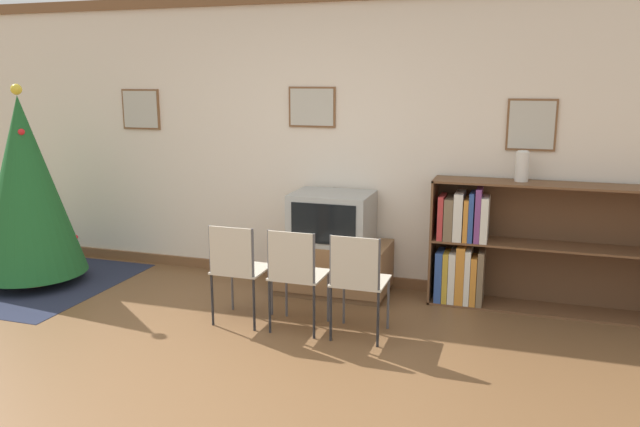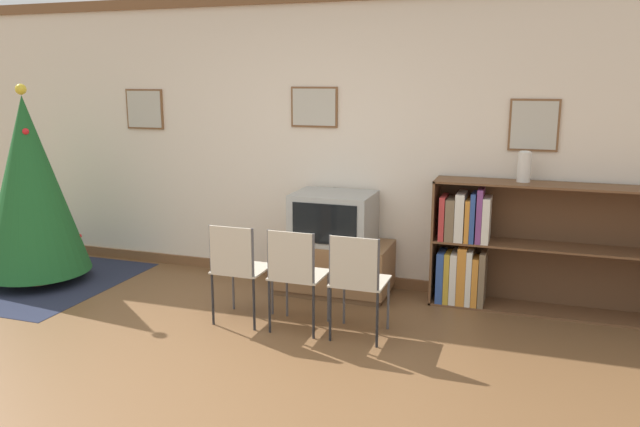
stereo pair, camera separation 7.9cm
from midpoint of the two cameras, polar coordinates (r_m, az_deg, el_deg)
name	(u,v)px [view 1 (the left image)]	position (r m, az deg, el deg)	size (l,w,h in m)	color
ground_plane	(186,404)	(4.04, -12.70, -16.65)	(24.00, 24.00, 0.00)	brown
wall_back	(318,141)	(5.92, -0.55, 6.62)	(9.16, 0.11, 2.70)	silver
area_rug	(36,282)	(6.66, -24.86, -5.74)	(1.55, 1.72, 0.01)	#23283D
christmas_tree	(26,187)	(6.46, -25.60, 2.20)	(0.98, 0.98, 1.88)	maroon
tv_console	(332,267)	(5.74, 0.71, -4.89)	(1.04, 0.56, 0.48)	brown
television	(332,218)	(5.62, 0.71, -0.38)	(0.71, 0.54, 0.45)	#9E9E99
folding_chair_left	(237,267)	(4.99, -8.04, -4.88)	(0.40, 0.40, 0.82)	#BCB29E
folding_chair_center	(295,273)	(4.80, -2.73, -5.46)	(0.40, 0.40, 0.82)	#BCB29E
folding_chair_right	(358,279)	(4.65, 2.98, -6.02)	(0.40, 0.40, 0.82)	#BCB29E
bookshelf	(508,248)	(5.54, 16.41, -3.02)	(2.09, 0.36, 1.09)	brown
vase	(522,166)	(5.44, 17.60, 4.18)	(0.11, 0.11, 0.26)	silver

